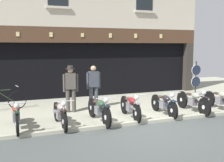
# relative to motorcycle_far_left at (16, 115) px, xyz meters

# --- Properties ---
(ground) EXTENTS (23.12, 22.00, 0.18)m
(ground) POSITION_rel_motorcycle_far_left_xyz_m (3.79, -1.85, -0.47)
(ground) COLOR #9D9C88
(shop_facade) EXTENTS (11.42, 4.42, 6.57)m
(shop_facade) POSITION_rel_motorcycle_far_left_xyz_m (3.79, 6.13, 1.32)
(shop_facade) COLOR black
(shop_facade) RESTS_ON ground
(motorcycle_far_left) EXTENTS (0.62, 2.09, 0.93)m
(motorcycle_far_left) POSITION_rel_motorcycle_far_left_xyz_m (0.00, 0.00, 0.00)
(motorcycle_far_left) COLOR black
(motorcycle_far_left) RESTS_ON ground
(motorcycle_left) EXTENTS (0.62, 1.93, 0.90)m
(motorcycle_left) POSITION_rel_motorcycle_far_left_xyz_m (1.27, -0.14, -0.02)
(motorcycle_left) COLOR black
(motorcycle_left) RESTS_ON ground
(motorcycle_center_left) EXTENTS (0.62, 2.07, 0.93)m
(motorcycle_center_left) POSITION_rel_motorcycle_far_left_xyz_m (2.51, -0.14, -0.00)
(motorcycle_center_left) COLOR black
(motorcycle_center_left) RESTS_ON ground
(motorcycle_center) EXTENTS (0.62, 2.00, 0.92)m
(motorcycle_center) POSITION_rel_motorcycle_far_left_xyz_m (3.66, -0.04, -0.01)
(motorcycle_center) COLOR black
(motorcycle_center) RESTS_ON ground
(motorcycle_center_right) EXTENTS (0.62, 1.96, 0.90)m
(motorcycle_center_right) POSITION_rel_motorcycle_far_left_xyz_m (4.97, -0.06, -0.02)
(motorcycle_center_right) COLOR black
(motorcycle_center_right) RESTS_ON ground
(motorcycle_right) EXTENTS (0.62, 2.10, 0.93)m
(motorcycle_right) POSITION_rel_motorcycle_far_left_xyz_m (6.21, -0.06, -0.00)
(motorcycle_right) COLOR black
(motorcycle_right) RESTS_ON ground
(motorcycle_far_right) EXTENTS (0.62, 1.93, 0.91)m
(motorcycle_far_right) POSITION_rel_motorcycle_far_left_xyz_m (7.38, -0.18, -0.01)
(motorcycle_far_right) COLOR black
(motorcycle_far_right) RESTS_ON ground
(salesman_left) EXTENTS (0.55, 0.34, 1.73)m
(salesman_left) POSITION_rel_motorcycle_far_left_xyz_m (1.97, 1.56, 0.53)
(salesman_left) COLOR #47423D
(salesman_left) RESTS_ON ground
(shopkeeper_center) EXTENTS (0.56, 0.24, 1.69)m
(shopkeeper_center) POSITION_rel_motorcycle_far_left_xyz_m (2.95, 1.88, 0.50)
(shopkeeper_center) COLOR #3D424C
(shopkeeper_center) RESTS_ON ground
(tyre_sign_pole) EXTENTS (0.52, 0.06, 1.71)m
(tyre_sign_pole) POSITION_rel_motorcycle_far_left_xyz_m (8.49, 2.74, 0.53)
(tyre_sign_pole) COLOR #232328
(tyre_sign_pole) RESTS_ON ground
(advert_board_near) EXTENTS (0.68, 0.03, 0.96)m
(advert_board_near) POSITION_rel_motorcycle_far_left_xyz_m (1.87, 4.53, 1.19)
(advert_board_near) COLOR silver
(advert_board_far) EXTENTS (0.72, 0.03, 0.98)m
(advert_board_far) POSITION_rel_motorcycle_far_left_xyz_m (0.89, 4.53, 1.13)
(advert_board_far) COLOR silver
(leaning_bicycle) EXTENTS (1.75, 0.54, 0.95)m
(leaning_bicycle) POSITION_rel_motorcycle_far_left_xyz_m (-0.40, 2.75, -0.05)
(leaning_bicycle) COLOR black
(leaning_bicycle) RESTS_ON ground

